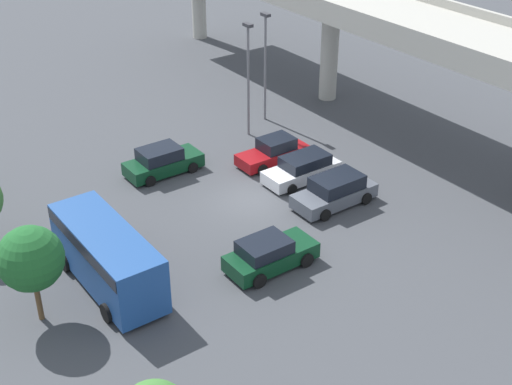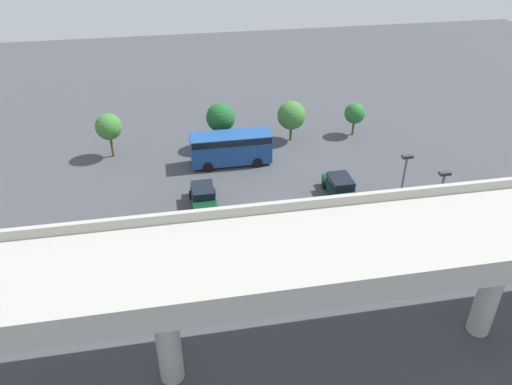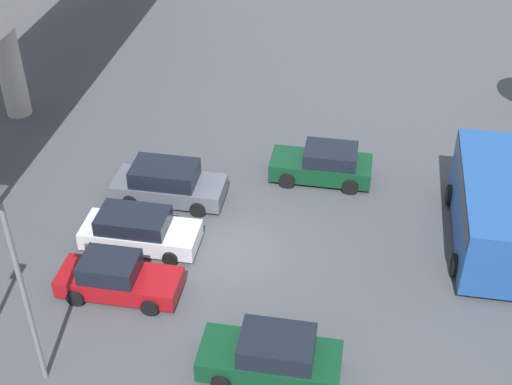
% 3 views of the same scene
% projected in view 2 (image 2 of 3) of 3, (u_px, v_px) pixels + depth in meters
% --- Properties ---
extents(ground_plane, '(113.51, 113.51, 0.00)m').
position_uv_depth(ground_plane, '(280.00, 219.00, 38.75)').
color(ground_plane, '#424449').
extents(highway_overpass, '(54.23, 6.54, 8.27)m').
position_uv_depth(highway_overpass, '(344.00, 256.00, 24.17)').
color(highway_overpass, '#ADAAA0').
rests_on(highway_overpass, ground_plane).
extents(parked_car_0, '(2.13, 4.57, 1.66)m').
position_uv_depth(parked_car_0, '(341.00, 188.00, 41.16)').
color(parked_car_0, '#0C381E').
rests_on(parked_car_0, ground_plane).
extents(parked_car_1, '(1.98, 4.46, 1.57)m').
position_uv_depth(parked_car_1, '(332.00, 236.00, 35.67)').
color(parked_car_1, maroon).
rests_on(parked_car_1, ground_plane).
extents(parked_car_2, '(2.08, 4.61, 1.52)m').
position_uv_depth(parked_car_2, '(295.00, 240.00, 35.21)').
color(parked_car_2, silver).
rests_on(parked_car_2, ground_plane).
extents(parked_car_3, '(2.19, 4.76, 1.69)m').
position_uv_depth(parked_car_3, '(250.00, 242.00, 34.93)').
color(parked_car_3, '#515660').
rests_on(parked_car_3, ground_plane).
extents(parked_car_4, '(2.14, 4.47, 1.62)m').
position_uv_depth(parked_car_4, '(204.00, 198.00, 39.88)').
color(parked_car_4, '#0C381E').
rests_on(parked_car_4, ground_plane).
extents(shuttle_bus, '(7.30, 2.69, 2.93)m').
position_uv_depth(shuttle_bus, '(231.00, 146.00, 45.46)').
color(shuttle_bus, '#1E478C').
rests_on(shuttle_bus, ground_plane).
extents(lamp_post_near_aisle, '(0.70, 0.35, 7.40)m').
position_uv_depth(lamp_post_near_aisle, '(400.00, 195.00, 33.48)').
color(lamp_post_near_aisle, slate).
rests_on(lamp_post_near_aisle, ground_plane).
extents(lamp_post_mid_lot, '(0.70, 0.35, 7.33)m').
position_uv_depth(lamp_post_mid_lot, '(436.00, 213.00, 31.76)').
color(lamp_post_mid_lot, slate).
rests_on(lamp_post_mid_lot, ground_plane).
extents(tree_front_left, '(2.09, 2.09, 3.41)m').
position_uv_depth(tree_front_left, '(355.00, 113.00, 50.36)').
color(tree_front_left, brown).
rests_on(tree_front_left, ground_plane).
extents(tree_front_centre, '(2.81, 2.81, 4.07)m').
position_uv_depth(tree_front_centre, '(291.00, 115.00, 49.14)').
color(tree_front_centre, brown).
rests_on(tree_front_centre, ground_plane).
extents(tree_front_right, '(2.79, 2.79, 4.53)m').
position_uv_depth(tree_front_right, '(221.00, 118.00, 47.53)').
color(tree_front_right, brown).
rests_on(tree_front_right, ground_plane).
extents(tree_front_far_right, '(2.44, 2.44, 4.29)m').
position_uv_depth(tree_front_far_right, '(109.00, 127.00, 45.92)').
color(tree_front_far_right, brown).
rests_on(tree_front_far_right, ground_plane).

